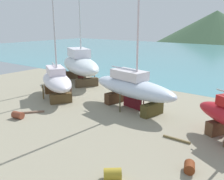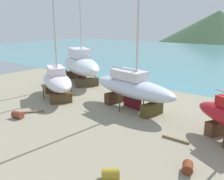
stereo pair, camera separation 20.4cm
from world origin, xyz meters
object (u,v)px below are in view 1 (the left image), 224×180
object	(u,v)px
sailboat_small_center	(57,81)
sailboat_mid_port	(80,64)
barrel_tipped_right	(18,115)
barrel_rust_far	(113,174)
barrel_by_slipway	(189,167)
sailboat_far_slipway	(132,87)

from	to	relation	value
sailboat_small_center	sailboat_mid_port	world-z (taller)	sailboat_mid_port
sailboat_mid_port	barrel_tipped_right	world-z (taller)	sailboat_mid_port
barrel_rust_far	barrel_by_slipway	xyz separation A→B (m)	(2.87, 3.02, -0.02)
sailboat_far_slipway	barrel_rust_far	size ratio (longest dim) A/B	17.17
barrel_tipped_right	barrel_by_slipway	size ratio (longest dim) A/B	1.23
sailboat_far_slipway	sailboat_mid_port	size ratio (longest dim) A/B	0.84
barrel_tipped_right	barrel_by_slipway	xyz separation A→B (m)	(14.24, 1.06, -0.01)
sailboat_far_slipway	sailboat_mid_port	bearing A→B (deg)	168.42
sailboat_small_center	sailboat_mid_port	distance (m)	7.40
barrel_rust_far	barrel_by_slipway	distance (m)	4.17
sailboat_mid_port	sailboat_far_slipway	bearing A→B (deg)	6.61
sailboat_small_center	barrel_tipped_right	distance (m)	6.61
sailboat_small_center	barrel_by_slipway	distance (m)	17.15
sailboat_far_slipway	barrel_tipped_right	bearing A→B (deg)	-116.28
sailboat_far_slipway	sailboat_small_center	bearing A→B (deg)	-155.78
sailboat_small_center	barrel_rust_far	xyz separation A→B (m)	(13.45, -8.03, -1.54)
sailboat_mid_port	barrel_tipped_right	size ratio (longest dim) A/B	19.71
sailboat_mid_port	barrel_rust_far	size ratio (longest dim) A/B	20.45
sailboat_mid_port	barrel_rust_far	distance (m)	22.25
barrel_tipped_right	barrel_by_slipway	bearing A→B (deg)	4.26
sailboat_far_slipway	barrel_tipped_right	world-z (taller)	sailboat_far_slipway
sailboat_small_center	barrel_by_slipway	world-z (taller)	sailboat_small_center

